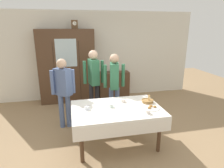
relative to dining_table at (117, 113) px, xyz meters
name	(u,v)px	position (x,y,z in m)	size (l,w,h in m)	color
ground_plane	(114,137)	(0.00, 0.24, -0.67)	(12.00, 12.00, 0.00)	#997A56
back_wall	(96,56)	(0.00, 2.89, 0.68)	(6.40, 0.10, 2.70)	silver
dining_table	(117,113)	(0.00, 0.00, 0.00)	(1.68, 1.12, 0.76)	#4C3321
wall_cabinet	(67,67)	(-0.90, 2.59, 0.42)	(1.62, 0.46, 2.17)	#4C3321
mantel_clock	(75,24)	(-0.62, 2.59, 1.63)	(0.18, 0.11, 0.24)	brown
bookshelf_low	(114,85)	(0.55, 2.64, -0.25)	(0.97, 0.35, 0.84)	#4C3321
book_stack	(114,71)	(0.55, 2.64, 0.21)	(0.17, 0.21, 0.08)	#3D754C
tea_cup_mid_left	(111,106)	(-0.09, 0.08, 0.12)	(0.13, 0.13, 0.06)	silver
tea_cup_back_edge	(123,101)	(0.19, 0.28, 0.12)	(0.13, 0.13, 0.06)	white
tea_cup_near_right	(148,112)	(0.48, -0.33, 0.12)	(0.13, 0.13, 0.06)	white
tea_cup_center	(87,108)	(-0.56, 0.06, 0.12)	(0.13, 0.13, 0.06)	white
bread_basket	(148,101)	(0.67, 0.16, 0.13)	(0.24, 0.24, 0.16)	#9E7542
pastry_plate	(152,108)	(0.64, -0.14, 0.11)	(0.28, 0.28, 0.05)	white
spoon_back_edge	(137,109)	(0.35, -0.12, 0.10)	(0.12, 0.02, 0.01)	silver
spoon_center	(89,105)	(-0.50, 0.25, 0.10)	(0.12, 0.02, 0.01)	silver
person_beside_shelf	(63,87)	(-0.99, 0.93, 0.29)	(0.52, 0.39, 1.59)	slate
person_near_right_end	(114,81)	(0.20, 1.10, 0.33)	(0.52, 0.39, 1.63)	slate
person_by_cabinet	(94,77)	(-0.25, 1.43, 0.37)	(0.52, 0.39, 1.69)	#232328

